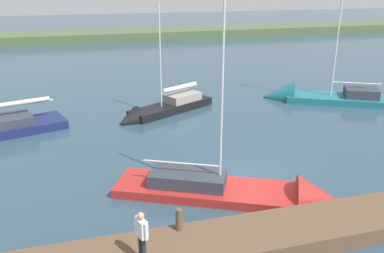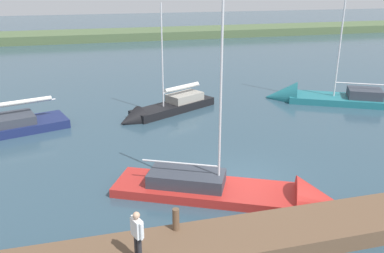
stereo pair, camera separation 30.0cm
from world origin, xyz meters
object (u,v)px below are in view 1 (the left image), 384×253
mooring_post_near (179,219)px  sailboat_far_left (314,99)px  sailboat_mid_channel (250,196)px  person_on_dock (142,233)px  sailboat_behind_pier (162,110)px

mooring_post_near → sailboat_far_left: sailboat_far_left is taller
sailboat_mid_channel → person_on_dock: bearing=-118.7°
mooring_post_near → sailboat_mid_channel: 4.40m
mooring_post_near → sailboat_mid_channel: bearing=-147.5°
sailboat_behind_pier → sailboat_far_left: bearing=151.8°
sailboat_far_left → sailboat_behind_pier: bearing=28.4°
mooring_post_near → sailboat_mid_channel: size_ratio=0.08×
sailboat_far_left → sailboat_behind_pier: sailboat_far_left is taller
sailboat_behind_pier → person_on_dock: (3.90, 15.68, 1.30)m
sailboat_behind_pier → person_on_dock: bearing=47.6°
mooring_post_near → sailboat_mid_channel: (-3.63, -2.31, -0.92)m
sailboat_far_left → person_on_dock: sailboat_far_left is taller
sailboat_far_left → person_on_dock: bearing=73.4°
mooring_post_near → sailboat_behind_pier: (-2.46, -14.48, -0.77)m
sailboat_far_left → sailboat_mid_channel: 16.15m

